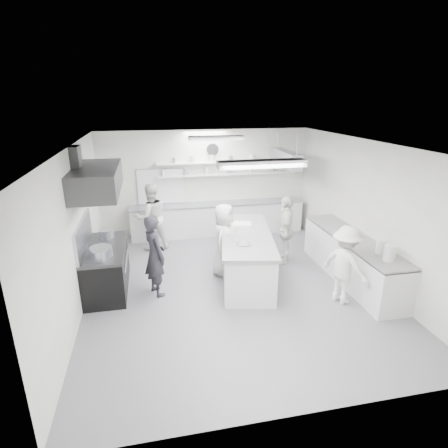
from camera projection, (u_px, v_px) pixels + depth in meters
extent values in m
cube|color=gray|center=(232.00, 286.00, 7.90)|extent=(6.00, 7.00, 0.02)
cube|color=white|center=(233.00, 144.00, 6.91)|extent=(6.00, 7.00, 0.02)
cube|color=silver|center=(206.00, 182.00, 10.64)|extent=(6.00, 0.04, 3.00)
cube|color=silver|center=(302.00, 315.00, 4.17)|extent=(6.00, 0.04, 3.00)
cube|color=silver|center=(77.00, 230.00, 6.83)|extent=(0.04, 7.00, 3.00)
cube|color=silver|center=(367.00, 211.00, 7.98)|extent=(0.04, 7.00, 3.00)
cube|color=black|center=(107.00, 269.00, 7.62)|extent=(0.80, 1.80, 0.90)
cube|color=#343436|center=(96.00, 180.00, 7.00)|extent=(0.85, 2.00, 0.50)
cube|color=silver|center=(218.00, 219.00, 10.77)|extent=(5.00, 0.60, 0.92)
cube|color=silver|center=(230.00, 174.00, 10.58)|extent=(4.20, 0.26, 0.04)
cube|color=silver|center=(230.00, 162.00, 10.46)|extent=(4.20, 0.26, 0.04)
cube|color=black|center=(161.00, 186.00, 10.39)|extent=(1.30, 0.04, 1.00)
cylinder|color=silver|center=(212.00, 149.00, 10.33)|extent=(0.32, 0.05, 0.32)
cube|color=silver|center=(351.00, 259.00, 8.07)|extent=(0.74, 3.30, 0.94)
cube|color=#A8ABB6|center=(286.00, 159.00, 9.75)|extent=(0.30, 1.60, 0.40)
cube|color=silver|center=(262.00, 164.00, 5.27)|extent=(1.30, 0.25, 0.10)
cube|color=silver|center=(216.00, 138.00, 8.60)|extent=(1.30, 0.25, 0.10)
cube|color=silver|center=(246.00, 257.00, 8.13)|extent=(1.49, 2.83, 0.99)
cylinder|color=#A8ABB6|center=(101.00, 253.00, 7.01)|extent=(0.42, 0.42, 0.23)
imported|color=#27262D|center=(155.00, 256.00, 7.32)|extent=(0.61, 0.73, 1.69)
imported|color=silver|center=(151.00, 217.00, 9.53)|extent=(1.01, 0.88, 1.78)
imported|color=silver|center=(224.00, 240.00, 8.20)|extent=(0.85, 0.96, 1.65)
imported|color=silver|center=(286.00, 230.00, 8.79)|extent=(0.75, 1.06, 1.67)
imported|color=silver|center=(345.00, 265.00, 7.04)|extent=(0.96, 1.17, 1.58)
imported|color=#A8ABB6|center=(244.00, 245.00, 7.38)|extent=(0.28, 0.28, 0.07)
imported|color=silver|center=(233.00, 236.00, 7.86)|extent=(0.25, 0.25, 0.07)
imported|color=silver|center=(341.00, 235.00, 8.05)|extent=(0.31, 0.31, 0.06)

